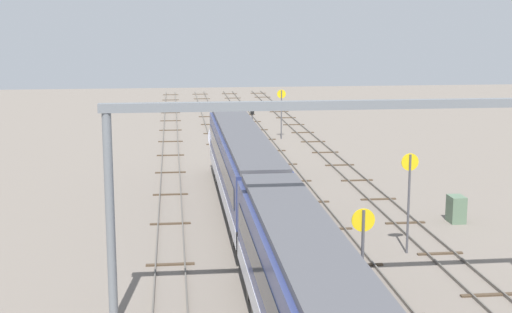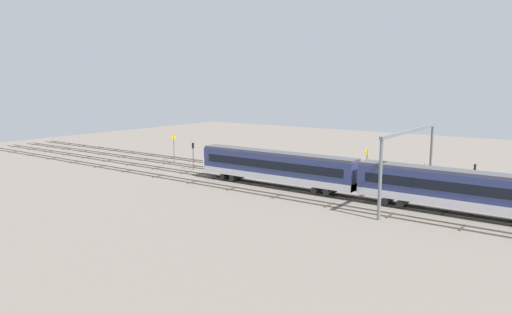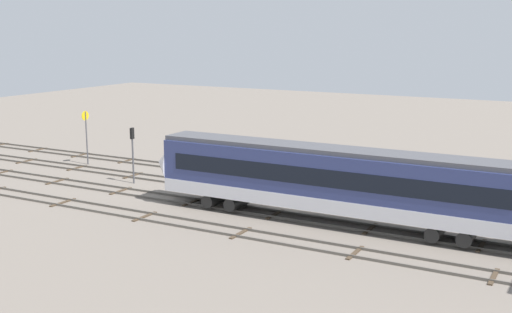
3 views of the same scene
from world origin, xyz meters
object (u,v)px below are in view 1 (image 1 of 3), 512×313
speed_sign_far_trackside (363,252)px  signal_light_trackside_approach (252,122)px  overhead_gantry (346,155)px  speed_sign_near_foreground (281,107)px  relay_cabinet (456,209)px  speed_sign_mid_trackside (409,190)px

speed_sign_far_trackside → signal_light_trackside_approach: (37.50, 0.21, -0.22)m
overhead_gantry → speed_sign_far_trackside: bearing=-168.6°
signal_light_trackside_approach → overhead_gantry: bearing=179.8°
speed_sign_near_foreground → relay_cabinet: bearing=-169.4°
speed_sign_near_foreground → speed_sign_far_trackside: size_ratio=1.00×
speed_sign_near_foreground → speed_sign_mid_trackside: speed_sign_mid_trackside is taller
speed_sign_mid_trackside → relay_cabinet: 7.63m
speed_sign_near_foreground → signal_light_trackside_approach: size_ratio=1.09×
speed_sign_mid_trackside → signal_light_trackside_approach: bearing=10.0°
speed_sign_far_trackside → speed_sign_mid_trackside: bearing=-27.6°
speed_sign_near_foreground → speed_sign_mid_trackside: 36.86m
relay_cabinet → speed_sign_near_foreground: bearing=10.6°
overhead_gantry → relay_cabinet: size_ratio=11.97×
speed_sign_near_foreground → signal_light_trackside_approach: 9.33m
speed_sign_far_trackside → signal_light_trackside_approach: 37.50m
speed_sign_mid_trackside → speed_sign_near_foreground: bearing=1.8°
speed_sign_mid_trackside → signal_light_trackside_approach: 28.78m
speed_sign_mid_trackside → relay_cabinet: (5.39, -4.74, -2.59)m
speed_sign_far_trackside → signal_light_trackside_approach: bearing=0.3°
speed_sign_mid_trackside → speed_sign_far_trackside: (-9.16, 4.80, -0.19)m
overhead_gantry → signal_light_trackside_approach: 36.01m
speed_sign_near_foreground → signal_light_trackside_approach: speed_sign_near_foreground is taller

